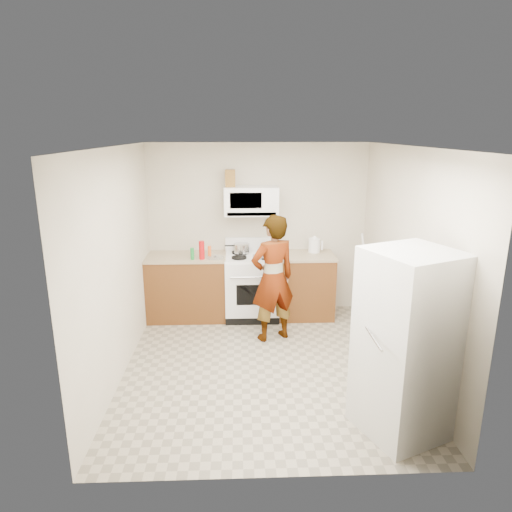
{
  "coord_description": "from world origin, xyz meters",
  "views": [
    {
      "loc": [
        -0.28,
        -4.81,
        2.66
      ],
      "look_at": [
        -0.07,
        0.55,
        1.18
      ],
      "focal_mm": 32.0,
      "sensor_mm": 36.0,
      "label": 1
    }
  ],
  "objects_px": {
    "person": "(273,279)",
    "saucepan": "(242,248)",
    "fridge": "(407,344)",
    "gas_range": "(252,285)",
    "microwave": "(251,201)",
    "kettle": "(314,245)"
  },
  "relations": [
    {
      "from": "saucepan",
      "to": "person",
      "type": "bearing_deg",
      "value": -65.26
    },
    {
      "from": "person",
      "to": "fridge",
      "type": "relative_size",
      "value": 0.98
    },
    {
      "from": "gas_range",
      "to": "microwave",
      "type": "height_order",
      "value": "microwave"
    },
    {
      "from": "kettle",
      "to": "person",
      "type": "bearing_deg",
      "value": -123.33
    },
    {
      "from": "microwave",
      "to": "saucepan",
      "type": "relative_size",
      "value": 3.36
    },
    {
      "from": "person",
      "to": "saucepan",
      "type": "relative_size",
      "value": 7.35
    },
    {
      "from": "person",
      "to": "saucepan",
      "type": "distance_m",
      "value": 0.95
    },
    {
      "from": "kettle",
      "to": "gas_range",
      "type": "bearing_deg",
      "value": -168.12
    },
    {
      "from": "kettle",
      "to": "saucepan",
      "type": "xyz_separation_m",
      "value": [
        -1.06,
        -0.05,
        -0.02
      ]
    },
    {
      "from": "kettle",
      "to": "fridge",
      "type": "bearing_deg",
      "value": -79.15
    },
    {
      "from": "fridge",
      "to": "person",
      "type": "bearing_deg",
      "value": 94.77
    },
    {
      "from": "fridge",
      "to": "microwave",
      "type": "bearing_deg",
      "value": 91.09
    },
    {
      "from": "gas_range",
      "to": "saucepan",
      "type": "xyz_separation_m",
      "value": [
        -0.14,
        0.09,
        0.53
      ]
    },
    {
      "from": "person",
      "to": "kettle",
      "type": "relative_size",
      "value": 8.12
    },
    {
      "from": "gas_range",
      "to": "fridge",
      "type": "xyz_separation_m",
      "value": [
        1.28,
        -2.7,
        0.36
      ]
    },
    {
      "from": "fridge",
      "to": "kettle",
      "type": "bearing_deg",
      "value": 73.94
    },
    {
      "from": "microwave",
      "to": "person",
      "type": "height_order",
      "value": "microwave"
    },
    {
      "from": "fridge",
      "to": "saucepan",
      "type": "distance_m",
      "value": 3.13
    },
    {
      "from": "person",
      "to": "fridge",
      "type": "bearing_deg",
      "value": 94.69
    },
    {
      "from": "saucepan",
      "to": "microwave",
      "type": "bearing_deg",
      "value": 16.22
    },
    {
      "from": "gas_range",
      "to": "saucepan",
      "type": "distance_m",
      "value": 0.56
    },
    {
      "from": "person",
      "to": "saucepan",
      "type": "xyz_separation_m",
      "value": [
        -0.39,
        0.85,
        0.18
      ]
    }
  ]
}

